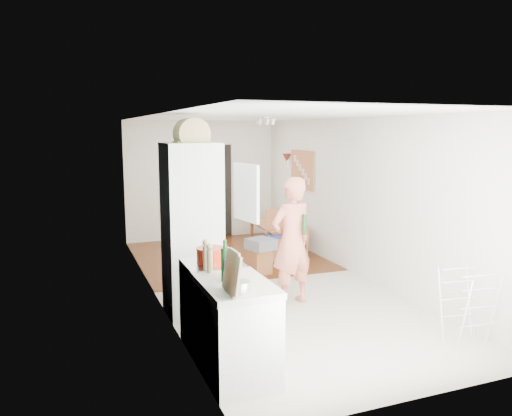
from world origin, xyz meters
TOP-DOWN VIEW (x-y plane):
  - room_shell at (0.00, 0.00)m, footprint 3.20×7.00m
  - floor at (0.00, 0.00)m, footprint 3.20×7.00m
  - wood_floor_overlay at (0.00, 1.85)m, footprint 3.20×3.30m
  - sage_wall_panel at (-1.59, -2.00)m, footprint 0.02×3.00m
  - tile_splashback at (-1.59, -2.55)m, footprint 0.02×1.90m
  - doorway_recess at (0.20, 3.48)m, footprint 0.90×0.04m
  - base_cabinet at (-1.30, -2.55)m, footprint 0.60×0.90m
  - worktop at (-1.30, -2.55)m, footprint 0.62×0.92m
  - range_cooker at (-1.30, -1.80)m, footprint 0.60×0.60m
  - cooker_top at (-1.30, -1.80)m, footprint 0.60×0.60m
  - fridge_housing at (-1.27, -0.78)m, footprint 0.66×0.66m
  - fridge_door at (-0.66, -1.08)m, footprint 0.14×0.56m
  - fridge_interior at (-0.96, -0.78)m, footprint 0.02×0.52m
  - pinboard at (1.58, 1.90)m, footprint 0.03×0.90m
  - pinboard_frame at (1.57, 1.90)m, footprint 0.00×0.94m
  - wall_sconce at (1.54, 2.55)m, footprint 0.18×0.18m
  - person at (0.04, -0.91)m, footprint 0.82×0.63m
  - dining_table at (1.13, 1.96)m, footprint 0.76×1.27m
  - dining_chair at (0.78, 1.25)m, footprint 0.44×0.44m
  - stool at (0.13, 0.52)m, footprint 0.40×0.40m
  - grey_drape at (0.15, 0.48)m, footprint 0.49×0.49m
  - drying_rack at (1.29, -2.73)m, footprint 0.46×0.43m
  - bread_bin at (-1.26, -0.81)m, footprint 0.43×0.41m
  - red_casserole at (-1.34, -1.84)m, footprint 0.35×0.35m
  - steel_pan at (-1.36, -2.83)m, footprint 0.21×0.21m
  - held_bottle at (0.16, -1.02)m, footprint 0.06×0.06m
  - bottle_a at (-1.38, -2.49)m, footprint 0.08×0.08m
  - bottle_b at (-1.33, -2.36)m, footprint 0.07×0.07m
  - bottle_c at (-1.35, -2.53)m, footprint 0.11×0.11m
  - pepper_mill_front at (-1.43, -2.02)m, footprint 0.07×0.07m
  - pepper_mill_back at (-1.43, -2.16)m, footprint 0.07×0.07m
  - chopping_boards at (-1.43, -2.86)m, footprint 0.11×0.28m

SIDE VIEW (x-z plane):
  - floor at x=0.00m, z-range -0.01..0.01m
  - wood_floor_overlay at x=0.00m, z-range 0.00..0.01m
  - stool at x=0.13m, z-range 0.00..0.42m
  - dining_table at x=1.13m, z-range 0.00..0.43m
  - drying_rack at x=1.29m, z-range 0.00..0.81m
  - base_cabinet at x=-1.30m, z-range 0.00..0.86m
  - range_cooker at x=-1.30m, z-range 0.00..0.88m
  - dining_chair at x=0.78m, z-range 0.00..0.90m
  - grey_drape at x=0.15m, z-range 0.42..0.59m
  - worktop at x=-1.30m, z-range 0.86..0.92m
  - cooker_top at x=-1.30m, z-range 0.88..0.92m
  - steel_pan at x=-1.36m, z-range 0.92..1.02m
  - doorway_recess at x=0.20m, z-range 0.00..2.00m
  - red_casserole at x=-1.34m, z-range 0.92..1.09m
  - person at x=0.04m, z-range 0.00..2.01m
  - bottle_c at x=-1.35m, z-range 0.92..1.14m
  - pepper_mill_back at x=-1.43m, z-range 0.92..1.15m
  - pepper_mill_front at x=-1.43m, z-range 0.92..1.16m
  - bottle_b at x=-1.33m, z-range 0.92..1.17m
  - fridge_housing at x=-1.27m, z-range 0.00..2.15m
  - bottle_a at x=-1.38m, z-range 0.92..1.23m
  - held_bottle at x=0.16m, z-range 0.96..1.22m
  - chopping_boards at x=-1.43m, z-range 0.92..1.30m
  - tile_splashback at x=-1.59m, z-range 0.90..1.40m
  - room_shell at x=0.00m, z-range 0.00..2.50m
  - fridge_door at x=-0.66m, z-range 1.20..1.90m
  - fridge_interior at x=-0.96m, z-range 1.22..1.88m
  - pinboard at x=1.58m, z-range 1.20..1.90m
  - pinboard_frame at x=1.57m, z-range 1.18..1.92m
  - wall_sconce at x=1.54m, z-range 1.67..1.83m
  - sage_wall_panel at x=-1.59m, z-range 1.20..2.50m
  - bread_bin at x=-1.26m, z-range 2.15..2.36m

